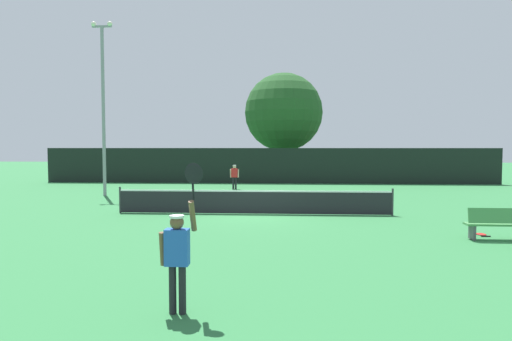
{
  "coord_description": "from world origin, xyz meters",
  "views": [
    {
      "loc": [
        1.21,
        -17.41,
        2.7
      ],
      "look_at": [
        -0.15,
        3.87,
        1.55
      ],
      "focal_mm": 30.65,
      "sensor_mm": 36.0,
      "label": 1
    }
  ],
  "objects_px": {
    "parked_car_near": "(177,169)",
    "large_tree": "(284,112)",
    "light_pole": "(103,99)",
    "parked_car_far": "(384,169)",
    "spare_racket": "(481,234)",
    "player_receiving": "(234,175)",
    "tennis_ball": "(259,208)",
    "courtside_bench": "(498,224)",
    "parked_car_mid": "(350,169)",
    "player_serving": "(178,249)"
  },
  "relations": [
    {
      "from": "parked_car_near",
      "to": "large_tree",
      "type": "bearing_deg",
      "value": 1.18
    },
    {
      "from": "courtside_bench",
      "to": "parked_car_far",
      "type": "bearing_deg",
      "value": 84.2
    },
    {
      "from": "light_pole",
      "to": "parked_car_far",
      "type": "relative_size",
      "value": 2.22
    },
    {
      "from": "tennis_ball",
      "to": "parked_car_near",
      "type": "relative_size",
      "value": 0.02
    },
    {
      "from": "player_receiving",
      "to": "light_pole",
      "type": "xyz_separation_m",
      "value": [
        -6.82,
        -3.99,
        4.42
      ]
    },
    {
      "from": "player_serving",
      "to": "parked_car_far",
      "type": "distance_m",
      "value": 34.1
    },
    {
      "from": "player_receiving",
      "to": "parked_car_mid",
      "type": "xyz_separation_m",
      "value": [
        8.82,
        10.12,
        -0.16
      ]
    },
    {
      "from": "parked_car_far",
      "to": "spare_racket",
      "type": "bearing_deg",
      "value": -92.65
    },
    {
      "from": "light_pole",
      "to": "parked_car_mid",
      "type": "bearing_deg",
      "value": 42.07
    },
    {
      "from": "tennis_ball",
      "to": "parked_car_mid",
      "type": "relative_size",
      "value": 0.02
    },
    {
      "from": "parked_car_near",
      "to": "light_pole",
      "type": "bearing_deg",
      "value": -90.18
    },
    {
      "from": "player_serving",
      "to": "player_receiving",
      "type": "bearing_deg",
      "value": 93.97
    },
    {
      "from": "tennis_ball",
      "to": "parked_car_mid",
      "type": "height_order",
      "value": "parked_car_mid"
    },
    {
      "from": "spare_racket",
      "to": "player_serving",
      "type": "bearing_deg",
      "value": -138.67
    },
    {
      "from": "player_receiving",
      "to": "tennis_ball",
      "type": "xyz_separation_m",
      "value": [
        2.05,
        -8.71,
        -0.9
      ]
    },
    {
      "from": "light_pole",
      "to": "parked_car_far",
      "type": "xyz_separation_m",
      "value": [
        18.85,
        15.63,
        -4.58
      ]
    },
    {
      "from": "tennis_ball",
      "to": "spare_racket",
      "type": "xyz_separation_m",
      "value": [
        7.16,
        -5.23,
        -0.01
      ]
    },
    {
      "from": "spare_racket",
      "to": "parked_car_mid",
      "type": "xyz_separation_m",
      "value": [
        -0.4,
        24.06,
        0.76
      ]
    },
    {
      "from": "player_serving",
      "to": "parked_car_far",
      "type": "height_order",
      "value": "player_serving"
    },
    {
      "from": "player_serving",
      "to": "spare_racket",
      "type": "xyz_separation_m",
      "value": [
        7.77,
        6.84,
        -1.04
      ]
    },
    {
      "from": "large_tree",
      "to": "parked_car_near",
      "type": "bearing_deg",
      "value": 179.22
    },
    {
      "from": "light_pole",
      "to": "large_tree",
      "type": "bearing_deg",
      "value": 55.28
    },
    {
      "from": "spare_racket",
      "to": "courtside_bench",
      "type": "distance_m",
      "value": 0.87
    },
    {
      "from": "player_serving",
      "to": "player_receiving",
      "type": "distance_m",
      "value": 20.83
    },
    {
      "from": "large_tree",
      "to": "parked_car_near",
      "type": "height_order",
      "value": "large_tree"
    },
    {
      "from": "spare_racket",
      "to": "player_receiving",
      "type": "bearing_deg",
      "value": 123.47
    },
    {
      "from": "courtside_bench",
      "to": "large_tree",
      "type": "distance_m",
      "value": 26.29
    },
    {
      "from": "player_serving",
      "to": "courtside_bench",
      "type": "bearing_deg",
      "value": 37.67
    },
    {
      "from": "courtside_bench",
      "to": "parked_car_far",
      "type": "height_order",
      "value": "parked_car_far"
    },
    {
      "from": "player_serving",
      "to": "parked_car_mid",
      "type": "relative_size",
      "value": 0.56
    },
    {
      "from": "large_tree",
      "to": "parked_car_far",
      "type": "bearing_deg",
      "value": 8.32
    },
    {
      "from": "player_serving",
      "to": "parked_car_far",
      "type": "xyz_separation_m",
      "value": [
        10.58,
        32.41,
        -0.29
      ]
    },
    {
      "from": "player_receiving",
      "to": "spare_racket",
      "type": "bearing_deg",
      "value": 123.47
    },
    {
      "from": "light_pole",
      "to": "large_tree",
      "type": "xyz_separation_m",
      "value": [
        9.93,
        14.33,
        0.33
      ]
    },
    {
      "from": "parked_car_mid",
      "to": "spare_racket",
      "type": "bearing_deg",
      "value": -83.98
    },
    {
      "from": "tennis_ball",
      "to": "parked_car_mid",
      "type": "xyz_separation_m",
      "value": [
        6.76,
        18.83,
        0.74
      ]
    },
    {
      "from": "tennis_ball",
      "to": "parked_car_far",
      "type": "relative_size",
      "value": 0.02
    },
    {
      "from": "player_serving",
      "to": "courtside_bench",
      "type": "distance_m",
      "value": 10.01
    },
    {
      "from": "tennis_ball",
      "to": "light_pole",
      "type": "relative_size",
      "value": 0.01
    },
    {
      "from": "spare_racket",
      "to": "parked_car_far",
      "type": "xyz_separation_m",
      "value": [
        2.81,
        25.58,
        0.76
      ]
    },
    {
      "from": "spare_racket",
      "to": "courtside_bench",
      "type": "bearing_deg",
      "value": -79.39
    },
    {
      "from": "player_serving",
      "to": "parked_car_near",
      "type": "relative_size",
      "value": 0.57
    },
    {
      "from": "player_receiving",
      "to": "parked_car_near",
      "type": "height_order",
      "value": "parked_car_near"
    },
    {
      "from": "player_receiving",
      "to": "large_tree",
      "type": "relative_size",
      "value": 0.17
    },
    {
      "from": "courtside_bench",
      "to": "large_tree",
      "type": "xyz_separation_m",
      "value": [
        -6.24,
        25.0,
        5.21
      ]
    },
    {
      "from": "tennis_ball",
      "to": "spare_racket",
      "type": "distance_m",
      "value": 8.87
    },
    {
      "from": "tennis_ball",
      "to": "parked_car_far",
      "type": "height_order",
      "value": "parked_car_far"
    },
    {
      "from": "player_receiving",
      "to": "parked_car_far",
      "type": "distance_m",
      "value": 16.73
    },
    {
      "from": "player_receiving",
      "to": "light_pole",
      "type": "bearing_deg",
      "value": 30.36
    },
    {
      "from": "light_pole",
      "to": "parked_car_near",
      "type": "xyz_separation_m",
      "value": [
        0.54,
        14.46,
        -4.58
      ]
    }
  ]
}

